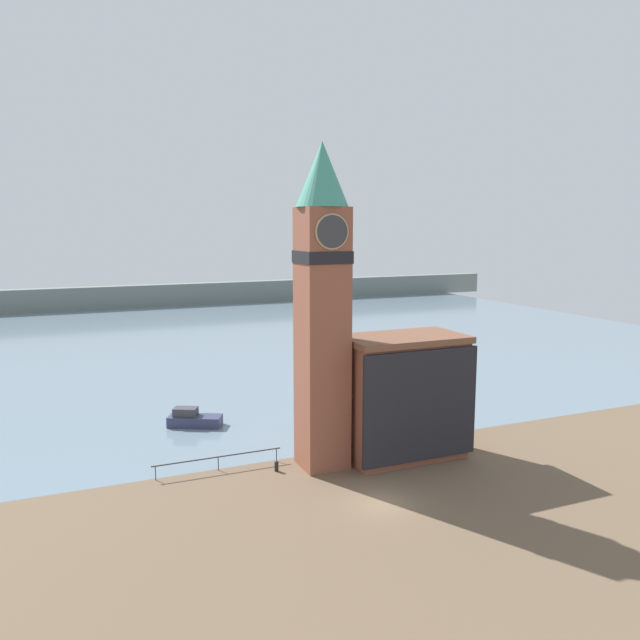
% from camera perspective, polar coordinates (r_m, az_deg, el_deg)
% --- Properties ---
extents(ground_plane, '(160.00, 160.00, 0.00)m').
position_cam_1_polar(ground_plane, '(42.97, 5.51, -16.41)').
color(ground_plane, brown).
extents(water, '(160.00, 120.00, 0.00)m').
position_cam_1_polar(water, '(107.40, -12.70, -1.35)').
color(water, slate).
rests_on(water, ground_plane).
extents(far_shoreline, '(180.00, 3.00, 5.00)m').
position_cam_1_polar(far_shoreline, '(146.23, -15.61, 2.13)').
color(far_shoreline, slate).
rests_on(far_shoreline, water).
extents(pier_railing, '(9.81, 0.08, 1.09)m').
position_cam_1_polar(pier_railing, '(48.30, -9.30, -12.37)').
color(pier_railing, '#333338').
rests_on(pier_railing, ground_plane).
extents(clock_tower, '(3.83, 3.83, 24.13)m').
position_cam_1_polar(clock_tower, '(45.86, 0.21, 1.91)').
color(clock_tower, brown).
rests_on(clock_tower, ground_plane).
extents(pier_building, '(9.69, 5.67, 9.71)m').
position_cam_1_polar(pier_building, '(49.78, 7.62, -6.93)').
color(pier_building, brown).
rests_on(pier_building, ground_plane).
extents(boat_near, '(5.11, 3.83, 1.71)m').
position_cam_1_polar(boat_near, '(58.86, -11.51, -8.87)').
color(boat_near, '#333856').
rests_on(boat_near, water).
extents(mooring_bollard_near, '(0.31, 0.31, 0.81)m').
position_cam_1_polar(mooring_bollard_near, '(47.86, -4.00, -13.13)').
color(mooring_bollard_near, black).
rests_on(mooring_bollard_near, ground_plane).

